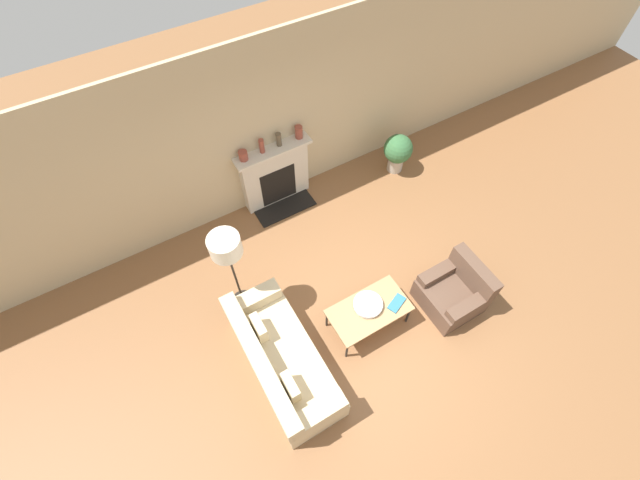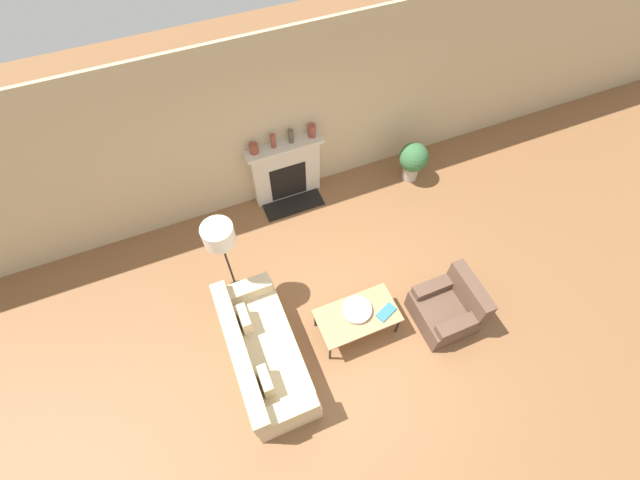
{
  "view_description": "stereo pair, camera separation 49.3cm",
  "coord_description": "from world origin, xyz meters",
  "px_view_note": "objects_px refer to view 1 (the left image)",
  "views": [
    {
      "loc": [
        -1.75,
        -1.59,
        5.75
      ],
      "look_at": [
        0.07,
        1.5,
        0.45
      ],
      "focal_mm": 24.0,
      "sensor_mm": 36.0,
      "label": 1
    },
    {
      "loc": [
        -1.31,
        -1.81,
        5.75
      ],
      "look_at": [
        0.07,
        1.5,
        0.45
      ],
      "focal_mm": 24.0,
      "sensor_mm": 36.0,
      "label": 2
    }
  ],
  "objects_px": {
    "bowl": "(368,304)",
    "mantel_vase_right": "(299,132)",
    "fireplace": "(275,175)",
    "floor_lamp": "(227,253)",
    "potted_plant": "(398,151)",
    "armchair_near": "(454,292)",
    "mantel_vase_center_left": "(262,146)",
    "couch": "(281,360)",
    "mantel_vase_left": "(243,156)",
    "coffee_table": "(369,310)",
    "mantel_vase_center_right": "(279,140)",
    "book": "(397,303)"
  },
  "relations": [
    {
      "from": "bowl",
      "to": "mantel_vase_center_right",
      "type": "bearing_deg",
      "value": 87.96
    },
    {
      "from": "book",
      "to": "floor_lamp",
      "type": "height_order",
      "value": "floor_lamp"
    },
    {
      "from": "floor_lamp",
      "to": "mantel_vase_right",
      "type": "bearing_deg",
      "value": 40.04
    },
    {
      "from": "floor_lamp",
      "to": "mantel_vase_left",
      "type": "distance_m",
      "value": 1.79
    },
    {
      "from": "armchair_near",
      "to": "mantel_vase_center_left",
      "type": "distance_m",
      "value": 3.52
    },
    {
      "from": "floor_lamp",
      "to": "mantel_vase_center_left",
      "type": "xyz_separation_m",
      "value": [
        1.2,
        1.54,
        -0.1
      ]
    },
    {
      "from": "coffee_table",
      "to": "floor_lamp",
      "type": "relative_size",
      "value": 0.66
    },
    {
      "from": "potted_plant",
      "to": "floor_lamp",
      "type": "bearing_deg",
      "value": -163.15
    },
    {
      "from": "armchair_near",
      "to": "mantel_vase_left",
      "type": "height_order",
      "value": "mantel_vase_left"
    },
    {
      "from": "armchair_near",
      "to": "mantel_vase_center_left",
      "type": "bearing_deg",
      "value": -154.83
    },
    {
      "from": "fireplace",
      "to": "potted_plant",
      "type": "relative_size",
      "value": 1.66
    },
    {
      "from": "fireplace",
      "to": "floor_lamp",
      "type": "relative_size",
      "value": 0.75
    },
    {
      "from": "armchair_near",
      "to": "floor_lamp",
      "type": "bearing_deg",
      "value": -119.85
    },
    {
      "from": "book",
      "to": "potted_plant",
      "type": "bearing_deg",
      "value": 31.06
    },
    {
      "from": "couch",
      "to": "armchair_near",
      "type": "distance_m",
      "value": 2.63
    },
    {
      "from": "floor_lamp",
      "to": "armchair_near",
      "type": "bearing_deg",
      "value": -29.85
    },
    {
      "from": "mantel_vase_center_right",
      "to": "potted_plant",
      "type": "distance_m",
      "value": 2.23
    },
    {
      "from": "mantel_vase_left",
      "to": "floor_lamp",
      "type": "bearing_deg",
      "value": -120.21
    },
    {
      "from": "couch",
      "to": "bowl",
      "type": "relative_size",
      "value": 4.76
    },
    {
      "from": "mantel_vase_center_left",
      "to": "mantel_vase_center_right",
      "type": "bearing_deg",
      "value": 0.0
    },
    {
      "from": "couch",
      "to": "mantel_vase_right",
      "type": "relative_size",
      "value": 9.28
    },
    {
      "from": "mantel_vase_center_right",
      "to": "potted_plant",
      "type": "relative_size",
      "value": 0.3
    },
    {
      "from": "coffee_table",
      "to": "potted_plant",
      "type": "xyz_separation_m",
      "value": [
        2.12,
        2.25,
        0.03
      ]
    },
    {
      "from": "armchair_near",
      "to": "coffee_table",
      "type": "distance_m",
      "value": 1.31
    },
    {
      "from": "mantel_vase_center_left",
      "to": "bowl",
      "type": "bearing_deg",
      "value": -85.94
    },
    {
      "from": "coffee_table",
      "to": "floor_lamp",
      "type": "distance_m",
      "value": 2.05
    },
    {
      "from": "fireplace",
      "to": "couch",
      "type": "xyz_separation_m",
      "value": [
        -1.32,
        -2.69,
        -0.24
      ]
    },
    {
      "from": "couch",
      "to": "book",
      "type": "bearing_deg",
      "value": -94.73
    },
    {
      "from": "couch",
      "to": "mantel_vase_left",
      "type": "xyz_separation_m",
      "value": [
        0.86,
        2.7,
        0.91
      ]
    },
    {
      "from": "couch",
      "to": "coffee_table",
      "type": "relative_size",
      "value": 1.74
    },
    {
      "from": "armchair_near",
      "to": "coffee_table",
      "type": "xyz_separation_m",
      "value": [
        -1.26,
        0.33,
        0.13
      ]
    },
    {
      "from": "coffee_table",
      "to": "mantel_vase_left",
      "type": "xyz_separation_m",
      "value": [
        -0.48,
        2.73,
        0.81
      ]
    },
    {
      "from": "mantel_vase_center_left",
      "to": "coffee_table",
      "type": "bearing_deg",
      "value": -86.29
    },
    {
      "from": "fireplace",
      "to": "mantel_vase_center_left",
      "type": "bearing_deg",
      "value": 174.68
    },
    {
      "from": "coffee_table",
      "to": "floor_lamp",
      "type": "xyz_separation_m",
      "value": [
        -1.38,
        1.19,
        0.95
      ]
    },
    {
      "from": "fireplace",
      "to": "mantel_vase_left",
      "type": "height_order",
      "value": "mantel_vase_left"
    },
    {
      "from": "fireplace",
      "to": "floor_lamp",
      "type": "height_order",
      "value": "floor_lamp"
    },
    {
      "from": "floor_lamp",
      "to": "mantel_vase_right",
      "type": "relative_size",
      "value": 8.07
    },
    {
      "from": "bowl",
      "to": "mantel_vase_center_left",
      "type": "xyz_separation_m",
      "value": [
        -0.19,
        2.67,
        0.78
      ]
    },
    {
      "from": "armchair_near",
      "to": "mantel_vase_right",
      "type": "bearing_deg",
      "value": -165.21
    },
    {
      "from": "coffee_table",
      "to": "book",
      "type": "height_order",
      "value": "book"
    },
    {
      "from": "floor_lamp",
      "to": "fireplace",
      "type": "bearing_deg",
      "value": 48.34
    },
    {
      "from": "bowl",
      "to": "mantel_vase_left",
      "type": "bearing_deg",
      "value": 100.54
    },
    {
      "from": "coffee_table",
      "to": "floor_lamp",
      "type": "bearing_deg",
      "value": 139.3
    },
    {
      "from": "couch",
      "to": "potted_plant",
      "type": "xyz_separation_m",
      "value": [
        3.46,
        2.22,
        0.12
      ]
    },
    {
      "from": "mantel_vase_left",
      "to": "mantel_vase_center_left",
      "type": "relative_size",
      "value": 0.65
    },
    {
      "from": "bowl",
      "to": "book",
      "type": "height_order",
      "value": "bowl"
    },
    {
      "from": "mantel_vase_right",
      "to": "potted_plant",
      "type": "distance_m",
      "value": 1.92
    },
    {
      "from": "couch",
      "to": "mantel_vase_left",
      "type": "height_order",
      "value": "mantel_vase_left"
    },
    {
      "from": "bowl",
      "to": "mantel_vase_right",
      "type": "distance_m",
      "value": 2.81
    }
  ]
}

